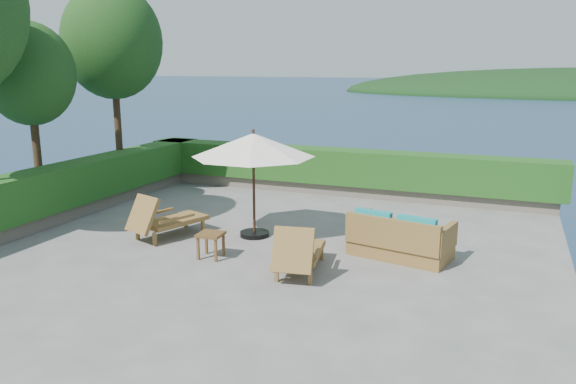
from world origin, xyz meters
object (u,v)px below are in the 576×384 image
at_px(patio_umbrella, 253,146).
at_px(lounge_left, 164,219).
at_px(wicker_loveseat, 399,240).
at_px(side_table, 211,237).
at_px(lounge_right, 299,252).

xyz_separation_m(patio_umbrella, lounge_left, (-1.81, -0.84, -1.62)).
bearing_deg(patio_umbrella, lounge_left, -155.18).
bearing_deg(wicker_loveseat, lounge_left, -161.35).
bearing_deg(side_table, lounge_left, 153.74).
relative_size(patio_umbrella, side_table, 6.80).
bearing_deg(lounge_right, side_table, 165.77).
xyz_separation_m(patio_umbrella, wicker_loveseat, (3.30, -0.23, -1.67)).
xyz_separation_m(lounge_left, wicker_loveseat, (5.11, 0.60, -0.06)).
bearing_deg(patio_umbrella, lounge_right, -45.83).
relative_size(patio_umbrella, lounge_right, 1.92).
bearing_deg(patio_umbrella, wicker_loveseat, -4.06).
xyz_separation_m(lounge_left, lounge_right, (3.56, -0.96, -0.01)).
bearing_deg(wicker_loveseat, patio_umbrella, -172.15).
distance_m(patio_umbrella, side_table, 2.32).
xyz_separation_m(patio_umbrella, side_table, (-0.19, -1.64, -1.63)).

